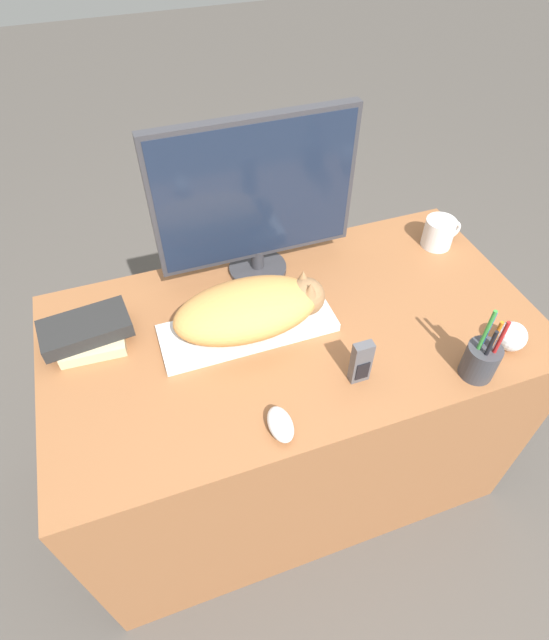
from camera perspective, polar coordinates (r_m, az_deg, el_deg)
ground_plane at (r=1.80m, az=5.76°, el=-25.29°), size 12.00×12.00×0.00m
desk at (r=1.59m, az=1.85°, el=-9.99°), size 1.28×0.68×0.76m
keyboard at (r=1.27m, az=-3.05°, el=-0.93°), size 0.45×0.15×0.02m
cat at (r=1.23m, az=-2.38°, el=1.39°), size 0.39×0.20×0.12m
monitor at (r=1.30m, az=-2.15°, el=13.86°), size 0.53×0.16×0.46m
computer_mouse at (r=1.09m, az=0.68°, el=-11.83°), size 0.05×0.09×0.04m
coffee_mug at (r=1.59m, az=18.31°, el=9.46°), size 0.12×0.09×0.09m
pen_cup at (r=1.25m, az=22.53°, el=-4.16°), size 0.08×0.08×0.21m
baseball at (r=1.35m, az=25.45°, el=-1.71°), size 0.07×0.07×0.07m
phone at (r=1.16m, az=9.86°, el=-4.81°), size 0.05×0.03×0.12m
book_stack at (r=1.32m, az=-20.50°, el=-1.20°), size 0.22×0.17×0.07m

